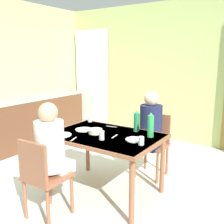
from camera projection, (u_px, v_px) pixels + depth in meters
The scene contains 22 objects.
ground_plane at pixel (83, 186), 3.41m from camera, with size 6.63×6.63×0.00m, color silver.
wall_back at pixel (163, 73), 5.21m from camera, with size 4.80×0.10×2.69m, color #B8CB77.
wall_left at pixel (9, 74), 4.89m from camera, with size 0.10×3.83×2.69m, color #B5C879.
curtain_panel at pixel (92, 80), 6.11m from camera, with size 0.90×0.03×2.26m, color white.
kitchen_counter at pixel (31, 121), 5.04m from camera, with size 0.61×2.42×0.91m.
dining_table at pixel (105, 141), 3.13m from camera, with size 1.32×0.91×0.75m.
chair_near_diner at pixel (42, 175), 2.63m from camera, with size 0.40×0.40×0.87m.
chair_far_diner at pixel (154, 141), 3.68m from camera, with size 0.40×0.40×0.87m.
person_near_diner at pixel (51, 144), 2.68m from camera, with size 0.30×0.37×0.77m.
person_far_diner at pixel (150, 123), 3.51m from camera, with size 0.30×0.37×0.77m.
water_bottle_green_near at pixel (151, 125), 3.00m from camera, with size 0.07×0.07×0.29m.
water_bottle_green_far at pixel (137, 122), 3.23m from camera, with size 0.07×0.07×0.27m.
serving_bowl_center at pixel (95, 131), 3.16m from camera, with size 0.17×0.17×0.06m, color beige.
dinner_plate_near_left at pixel (84, 130), 3.31m from camera, with size 0.22×0.22×0.01m, color white.
dinner_plate_near_right at pixel (62, 135), 3.08m from camera, with size 0.23×0.23×0.01m, color white.
dinner_plate_far_center at pixel (135, 140), 2.91m from camera, with size 0.21×0.21×0.01m, color white.
drinking_glass_by_near_diner at pixel (90, 119), 3.71m from camera, with size 0.06×0.06×0.09m, color silver.
drinking_glass_by_far_diner at pixel (141, 141), 2.75m from camera, with size 0.06×0.06×0.09m, color silver.
drinking_glass_spare_center at pixel (102, 135), 2.91m from camera, with size 0.06×0.06×0.10m, color silver.
cutlery_knife_near at pixel (111, 127), 3.47m from camera, with size 0.15×0.02×0.00m, color silver.
cutlery_fork_near at pixel (115, 136), 3.04m from camera, with size 0.15×0.02×0.00m, color silver.
cutlery_knife_far at pixel (74, 139), 2.94m from camera, with size 0.15×0.02×0.00m, color silver.
Camera 1 is at (2.04, -2.40, 1.67)m, focal length 41.77 mm.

